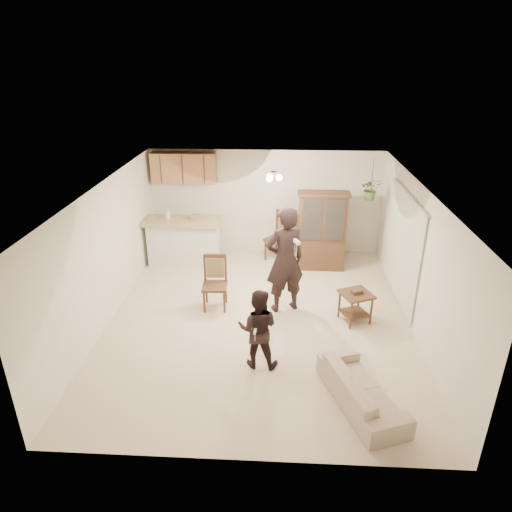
# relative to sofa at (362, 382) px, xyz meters

# --- Properties ---
(floor) EXTENTS (6.50, 6.50, 0.00)m
(floor) POSITION_rel_sofa_xyz_m (-1.55, 2.16, -0.37)
(floor) COLOR beige
(floor) RESTS_ON ground
(ceiling) EXTENTS (5.50, 6.50, 0.02)m
(ceiling) POSITION_rel_sofa_xyz_m (-1.55, 2.16, 2.13)
(ceiling) COLOR white
(ceiling) RESTS_ON wall_back
(wall_back) EXTENTS (5.50, 0.02, 2.50)m
(wall_back) POSITION_rel_sofa_xyz_m (-1.55, 5.41, 0.88)
(wall_back) COLOR silver
(wall_back) RESTS_ON ground
(wall_front) EXTENTS (5.50, 0.02, 2.50)m
(wall_front) POSITION_rel_sofa_xyz_m (-1.55, -1.09, 0.88)
(wall_front) COLOR silver
(wall_front) RESTS_ON ground
(wall_left) EXTENTS (0.02, 6.50, 2.50)m
(wall_left) POSITION_rel_sofa_xyz_m (-4.30, 2.16, 0.88)
(wall_left) COLOR silver
(wall_left) RESTS_ON ground
(wall_right) EXTENTS (0.02, 6.50, 2.50)m
(wall_right) POSITION_rel_sofa_xyz_m (1.20, 2.16, 0.88)
(wall_right) COLOR silver
(wall_right) RESTS_ON ground
(breakfast_bar) EXTENTS (1.60, 0.55, 1.00)m
(breakfast_bar) POSITION_rel_sofa_xyz_m (-3.40, 4.51, 0.13)
(breakfast_bar) COLOR silver
(breakfast_bar) RESTS_ON floor
(bar_top) EXTENTS (1.75, 0.70, 0.08)m
(bar_top) POSITION_rel_sofa_xyz_m (-3.40, 4.51, 0.68)
(bar_top) COLOR tan
(bar_top) RESTS_ON breakfast_bar
(upper_cabinets) EXTENTS (1.50, 0.34, 0.70)m
(upper_cabinets) POSITION_rel_sofa_xyz_m (-3.45, 5.23, 1.73)
(upper_cabinets) COLOR #9A6443
(upper_cabinets) RESTS_ON wall_back
(vertical_blinds) EXTENTS (0.06, 2.30, 2.10)m
(vertical_blinds) POSITION_rel_sofa_xyz_m (1.16, 3.06, 0.73)
(vertical_blinds) COLOR beige
(vertical_blinds) RESTS_ON wall_right
(ceiling_fixture) EXTENTS (0.36, 0.36, 0.20)m
(ceiling_fixture) POSITION_rel_sofa_xyz_m (-1.35, 3.36, 2.03)
(ceiling_fixture) COLOR #FBEBBC
(ceiling_fixture) RESTS_ON ceiling
(hanging_plant) EXTENTS (0.43, 0.37, 0.48)m
(hanging_plant) POSITION_rel_sofa_xyz_m (0.75, 4.56, 1.48)
(hanging_plant) COLOR #325B24
(hanging_plant) RESTS_ON ceiling
(plant_cord) EXTENTS (0.01, 0.01, 0.65)m
(plant_cord) POSITION_rel_sofa_xyz_m (0.75, 4.56, 1.81)
(plant_cord) COLOR black
(plant_cord) RESTS_ON ceiling
(sofa) EXTENTS (1.32, 2.01, 0.73)m
(sofa) POSITION_rel_sofa_xyz_m (0.00, 0.00, 0.00)
(sofa) COLOR beige
(sofa) RESTS_ON floor
(adult) EXTENTS (0.77, 0.65, 1.80)m
(adult) POSITION_rel_sofa_xyz_m (-1.08, 2.55, 0.53)
(adult) COLOR black
(adult) RESTS_ON floor
(child) EXTENTS (0.70, 0.57, 1.35)m
(child) POSITION_rel_sofa_xyz_m (-1.50, 0.81, 0.31)
(child) COLOR black
(child) RESTS_ON floor
(china_hutch) EXTENTS (1.14, 0.44, 1.79)m
(china_hutch) POSITION_rel_sofa_xyz_m (-0.26, 4.46, 0.52)
(china_hutch) COLOR #351B13
(china_hutch) RESTS_ON floor
(side_table) EXTENTS (0.69, 0.69, 0.64)m
(side_table) POSITION_rel_sofa_xyz_m (0.22, 2.19, -0.07)
(side_table) COLOR #351B13
(side_table) RESTS_ON floor
(chair_bar) EXTENTS (0.48, 0.48, 1.05)m
(chair_bar) POSITION_rel_sofa_xyz_m (-2.41, 2.52, -0.07)
(chair_bar) COLOR #351B13
(chair_bar) RESTS_ON floor
(chair_hutch_left) EXTENTS (0.72, 0.72, 1.16)m
(chair_hutch_left) POSITION_rel_sofa_xyz_m (-1.22, 4.85, -0.04)
(chair_hutch_left) COLOR #351B13
(chair_hutch_left) RESTS_ON floor
(chair_hutch_right) EXTENTS (0.64, 0.64, 1.19)m
(chair_hutch_right) POSITION_rel_sofa_xyz_m (-0.02, 5.05, -0.03)
(chair_hutch_right) COLOR #351B13
(chair_hutch_right) RESTS_ON floor
(controller_adult) EXTENTS (0.12, 0.19, 0.06)m
(controller_adult) POSITION_rel_sofa_xyz_m (-0.90, 2.10, 1.22)
(controller_adult) COLOR white
(controller_adult) RESTS_ON adult
(controller_child) EXTENTS (0.05, 0.12, 0.04)m
(controller_child) POSITION_rel_sofa_xyz_m (-1.52, 0.50, 0.44)
(controller_child) COLOR white
(controller_child) RESTS_ON child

